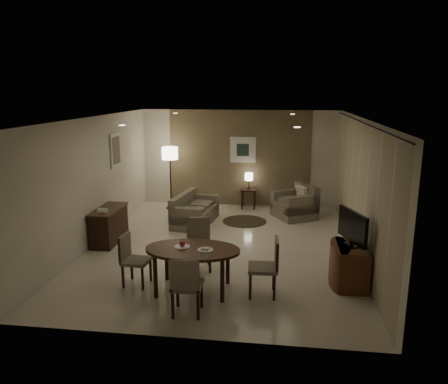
# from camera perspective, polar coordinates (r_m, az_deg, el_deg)

# --- Properties ---
(room_shell) EXTENTS (5.50, 7.00, 2.70)m
(room_shell) POSITION_cam_1_polar(r_m,az_deg,el_deg) (9.30, 0.16, 1.48)
(room_shell) COLOR beige
(room_shell) RESTS_ON ground
(taupe_accent) EXTENTS (3.96, 0.03, 2.70)m
(taupe_accent) POSITION_cam_1_polar(r_m,az_deg,el_deg) (12.32, 2.02, 4.40)
(taupe_accent) COLOR #756848
(taupe_accent) RESTS_ON wall_back
(curtain_wall) EXTENTS (0.08, 6.70, 2.58)m
(curtain_wall) POSITION_cam_1_polar(r_m,az_deg,el_deg) (8.97, 17.05, 0.25)
(curtain_wall) COLOR beige
(curtain_wall) RESTS_ON wall_right
(curtain_rod) EXTENTS (0.03, 6.80, 0.03)m
(curtain_rod) POSITION_cam_1_polar(r_m,az_deg,el_deg) (8.78, 17.64, 8.66)
(curtain_rod) COLOR black
(curtain_rod) RESTS_ON wall_right
(art_back_frame) EXTENTS (0.72, 0.03, 0.72)m
(art_back_frame) POSITION_cam_1_polar(r_m,az_deg,el_deg) (12.25, 2.48, 5.52)
(art_back_frame) COLOR silver
(art_back_frame) RESTS_ON wall_back
(art_back_canvas) EXTENTS (0.34, 0.01, 0.34)m
(art_back_canvas) POSITION_cam_1_polar(r_m,az_deg,el_deg) (12.24, 2.48, 5.51)
(art_back_canvas) COLOR #1A3027
(art_back_canvas) RESTS_ON wall_back
(art_left_frame) EXTENTS (0.03, 0.60, 0.80)m
(art_left_frame) POSITION_cam_1_polar(r_m,az_deg,el_deg) (10.67, -13.97, 5.34)
(art_left_frame) COLOR silver
(art_left_frame) RESTS_ON wall_left
(art_left_canvas) EXTENTS (0.01, 0.46, 0.64)m
(art_left_canvas) POSITION_cam_1_polar(r_m,az_deg,el_deg) (10.66, -13.90, 5.34)
(art_left_canvas) COLOR gray
(art_left_canvas) RESTS_ON wall_left
(downlight_nl) EXTENTS (0.10, 0.10, 0.01)m
(downlight_nl) POSITION_cam_1_polar(r_m,az_deg,el_deg) (7.32, -13.18, 8.48)
(downlight_nl) COLOR white
(downlight_nl) RESTS_ON ceiling
(downlight_nr) EXTENTS (0.10, 0.10, 0.01)m
(downlight_nr) POSITION_cam_1_polar(r_m,az_deg,el_deg) (6.86, 9.54, 8.34)
(downlight_nr) COLOR white
(downlight_nr) RESTS_ON ceiling
(downlight_fl) EXTENTS (0.10, 0.10, 0.01)m
(downlight_fl) POSITION_cam_1_polar(r_m,az_deg,el_deg) (10.76, -6.38, 10.18)
(downlight_fl) COLOR white
(downlight_fl) RESTS_ON ceiling
(downlight_fr) EXTENTS (0.10, 0.10, 0.01)m
(downlight_fr) POSITION_cam_1_polar(r_m,az_deg,el_deg) (10.45, 8.94, 10.01)
(downlight_fr) COLOR white
(downlight_fr) RESTS_ON ceiling
(console_desk) EXTENTS (0.48, 1.20, 0.75)m
(console_desk) POSITION_cam_1_polar(r_m,az_deg,el_deg) (9.81, -14.78, -4.23)
(console_desk) COLOR #402714
(console_desk) RESTS_ON floor
(telephone) EXTENTS (0.20, 0.14, 0.09)m
(telephone) POSITION_cam_1_polar(r_m,az_deg,el_deg) (9.43, -15.61, -2.31)
(telephone) COLOR white
(telephone) RESTS_ON console_desk
(tv_cabinet) EXTENTS (0.48, 0.90, 0.70)m
(tv_cabinet) POSITION_cam_1_polar(r_m,az_deg,el_deg) (7.80, 16.26, -9.15)
(tv_cabinet) COLOR brown
(tv_cabinet) RESTS_ON floor
(flat_tv) EXTENTS (0.36, 0.85, 0.60)m
(flat_tv) POSITION_cam_1_polar(r_m,az_deg,el_deg) (7.57, 16.44, -4.45)
(flat_tv) COLOR black
(flat_tv) RESTS_ON tv_cabinet
(dining_table) EXTENTS (1.56, 0.97, 0.73)m
(dining_table) POSITION_cam_1_polar(r_m,az_deg,el_deg) (7.30, -4.09, -10.08)
(dining_table) COLOR #402714
(dining_table) RESTS_ON floor
(chair_near) EXTENTS (0.47, 0.47, 0.92)m
(chair_near) POSITION_cam_1_polar(r_m,az_deg,el_deg) (6.57, -4.82, -11.92)
(chair_near) COLOR #766A5B
(chair_near) RESTS_ON floor
(chair_far) EXTENTS (0.55, 0.55, 0.94)m
(chair_far) POSITION_cam_1_polar(r_m,az_deg,el_deg) (8.06, -3.29, -6.95)
(chair_far) COLOR #766A5B
(chair_far) RESTS_ON floor
(chair_left) EXTENTS (0.46, 0.46, 0.88)m
(chair_left) POSITION_cam_1_polar(r_m,az_deg,el_deg) (7.60, -11.37, -8.73)
(chair_left) COLOR #766A5B
(chair_left) RESTS_ON floor
(chair_right) EXTENTS (0.48, 0.48, 0.95)m
(chair_right) POSITION_cam_1_polar(r_m,az_deg,el_deg) (7.12, 5.05, -9.74)
(chair_right) COLOR #766A5B
(chair_right) RESTS_ON floor
(plate_a) EXTENTS (0.26, 0.26, 0.02)m
(plate_a) POSITION_cam_1_polar(r_m,az_deg,el_deg) (7.24, -5.46, -7.12)
(plate_a) COLOR white
(plate_a) RESTS_ON dining_table
(plate_b) EXTENTS (0.26, 0.26, 0.02)m
(plate_b) POSITION_cam_1_polar(r_m,az_deg,el_deg) (7.07, -2.46, -7.57)
(plate_b) COLOR white
(plate_b) RESTS_ON dining_table
(fruit_apple) EXTENTS (0.09, 0.09, 0.09)m
(fruit_apple) POSITION_cam_1_polar(r_m,az_deg,el_deg) (7.22, -5.47, -6.72)
(fruit_apple) COLOR #AA1331
(fruit_apple) RESTS_ON plate_a
(napkin) EXTENTS (0.12, 0.08, 0.03)m
(napkin) POSITION_cam_1_polar(r_m,az_deg,el_deg) (7.06, -2.46, -7.40)
(napkin) COLOR white
(napkin) RESTS_ON plate_b
(round_rug) EXTENTS (1.11, 1.11, 0.01)m
(round_rug) POSITION_cam_1_polar(r_m,az_deg,el_deg) (11.05, 2.69, -3.82)
(round_rug) COLOR #3B3421
(round_rug) RESTS_ON floor
(sofa) EXTENTS (1.66, 0.99, 0.74)m
(sofa) POSITION_cam_1_polar(r_m,az_deg,el_deg) (10.82, -3.79, -2.21)
(sofa) COLOR #766A5B
(sofa) RESTS_ON floor
(armchair) EXTENTS (1.26, 1.28, 0.85)m
(armchair) POSITION_cam_1_polar(r_m,az_deg,el_deg) (11.39, 9.19, -1.27)
(armchair) COLOR #766A5B
(armchair) RESTS_ON floor
(side_table) EXTENTS (0.43, 0.43, 0.55)m
(side_table) POSITION_cam_1_polar(r_m,az_deg,el_deg) (12.22, 3.23, -0.84)
(side_table) COLOR black
(side_table) RESTS_ON floor
(table_lamp) EXTENTS (0.22, 0.22, 0.50)m
(table_lamp) POSITION_cam_1_polar(r_m,az_deg,el_deg) (12.11, 3.27, 1.56)
(table_lamp) COLOR #FFEAC1
(table_lamp) RESTS_ON side_table
(floor_lamp) EXTENTS (0.44, 0.44, 1.72)m
(floor_lamp) POSITION_cam_1_polar(r_m,az_deg,el_deg) (12.13, -7.00, 1.81)
(floor_lamp) COLOR #FFE5B7
(floor_lamp) RESTS_ON floor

